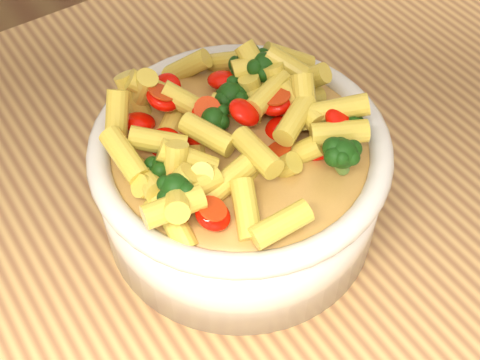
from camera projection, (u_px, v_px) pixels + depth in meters
table at (355, 268)px, 0.65m from camera, size 1.20×0.80×0.90m
serving_bowl at (240, 179)px, 0.52m from camera, size 0.23×0.23×0.10m
pasta_salad at (240, 125)px, 0.48m from camera, size 0.18×0.18×0.04m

